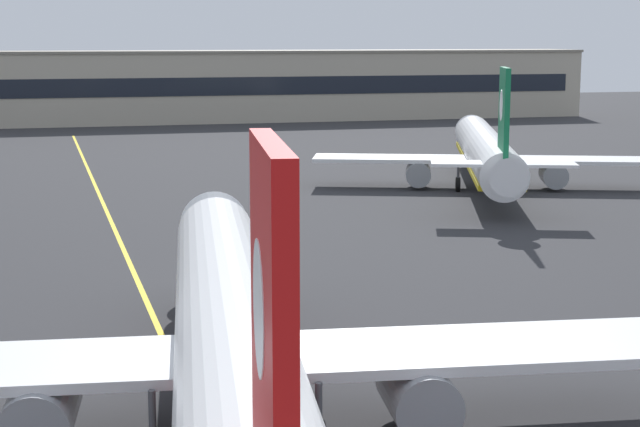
{
  "coord_description": "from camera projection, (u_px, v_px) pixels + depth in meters",
  "views": [
    {
      "loc": [
        -4.02,
        -21.46,
        13.32
      ],
      "look_at": [
        5.18,
        13.73,
        6.93
      ],
      "focal_mm": 56.6,
      "sensor_mm": 36.0,
      "label": 1
    }
  ],
  "objects": [
    {
      "name": "airliner_foreground",
      "position": [
        233.0,
        344.0,
        33.06
      ],
      "size": [
        32.35,
        41.48,
        11.65
      ],
      "color": "white",
      "rests_on": "ground"
    },
    {
      "name": "terminal_building",
      "position": [
        155.0,
        87.0,
        158.22
      ],
      "size": [
        141.93,
        12.4,
        11.18
      ],
      "color": "#B2A893",
      "rests_on": "ground"
    },
    {
      "name": "taxiway_centreline",
      "position": [
        144.0,
        297.0,
        52.34
      ],
      "size": [
        4.17,
        179.96,
        0.01
      ],
      "primitive_type": "cube",
      "rotation": [
        0.0,
        0.0,
        0.02
      ],
      "color": "yellow",
      "rests_on": "ground"
    },
    {
      "name": "airliner_background",
      "position": [
        486.0,
        153.0,
        88.96
      ],
      "size": [
        30.38,
        38.36,
        11.14
      ],
      "color": "white",
      "rests_on": "ground"
    }
  ]
}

